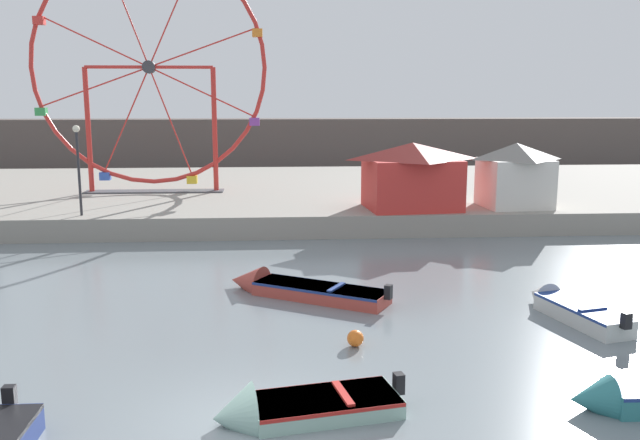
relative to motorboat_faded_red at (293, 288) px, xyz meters
name	(u,v)px	position (x,y,z in m)	size (l,w,h in m)	color
ground_plane	(244,422)	(-1.22, -8.72, -0.24)	(240.00, 240.00, 0.00)	slate
quay_promenade	(264,194)	(-1.22, 19.32, 0.28)	(110.00, 21.49, 1.05)	gray
distant_town_skyline	(267,144)	(-1.22, 38.31, 1.96)	(140.00, 3.00, 4.40)	#564C47
motorboat_faded_red	(293,288)	(0.00, 0.00, 0.00)	(5.48, 3.92, 1.19)	#B24238
motorboat_seafoam	(288,409)	(-0.33, -8.62, -0.04)	(4.10, 2.07, 1.31)	#93BCAD
motorboat_pale_grey	(569,308)	(8.12, -2.78, 0.04)	(1.97, 4.26, 1.08)	silver
ferris_wheel_red_frame	(149,71)	(-7.36, 17.07, 7.51)	(12.87, 1.20, 13.35)	red
carnival_booth_white_ticket	(515,174)	(11.17, 10.74, 2.44)	(3.61, 3.32, 3.13)	silver
carnival_booth_red_striped	(412,174)	(6.04, 10.55, 2.47)	(5.00, 4.13, 3.19)	red
promenade_lamp_near	(78,157)	(-9.39, 9.67, 3.47)	(0.32, 0.32, 4.09)	#2D2D33
mooring_buoy_orange	(355,338)	(1.51, -4.72, -0.02)	(0.44, 0.44, 0.44)	orange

